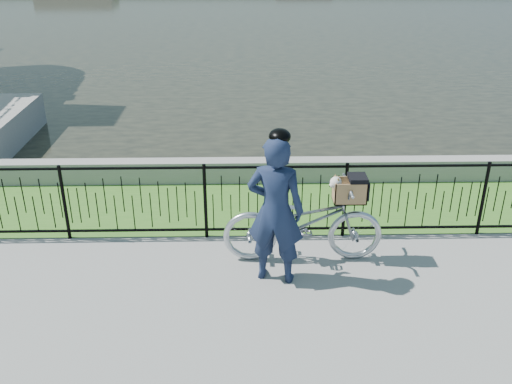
{
  "coord_description": "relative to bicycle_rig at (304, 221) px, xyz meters",
  "views": [
    {
      "loc": [
        -0.44,
        -5.71,
        4.16
      ],
      "look_at": [
        -0.29,
        1.0,
        1.0
      ],
      "focal_mm": 40.0,
      "sensor_mm": 36.0,
      "label": 1
    }
  ],
  "objects": [
    {
      "name": "ground",
      "position": [
        -0.35,
        -0.98,
        -0.57
      ],
      "size": [
        120.0,
        120.0,
        0.0
      ],
      "primitive_type": "plane",
      "color": "gray",
      "rests_on": "ground"
    },
    {
      "name": "grass_strip",
      "position": [
        -0.35,
        1.62,
        -0.56
      ],
      "size": [
        60.0,
        2.0,
        0.01
      ],
      "primitive_type": "cube",
      "color": "#3C6F22",
      "rests_on": "ground"
    },
    {
      "name": "quay_wall",
      "position": [
        -0.35,
        2.62,
        -0.37
      ],
      "size": [
        60.0,
        0.3,
        0.4
      ],
      "primitive_type": "cube",
      "color": "gray",
      "rests_on": "ground"
    },
    {
      "name": "fence",
      "position": [
        -0.35,
        0.62,
        0.01
      ],
      "size": [
        14.0,
        0.06,
        1.15
      ],
      "primitive_type": null,
      "color": "black",
      "rests_on": "ground"
    },
    {
      "name": "bicycle_rig",
      "position": [
        0.0,
        0.0,
        0.0
      ],
      "size": [
        2.13,
        0.74,
        1.24
      ],
      "color": "#B2B6BE",
      "rests_on": "ground"
    },
    {
      "name": "cyclist",
      "position": [
        -0.41,
        -0.46,
        0.42
      ],
      "size": [
        0.8,
        0.62,
        2.02
      ],
      "color": "#151F3A",
      "rests_on": "ground"
    }
  ]
}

